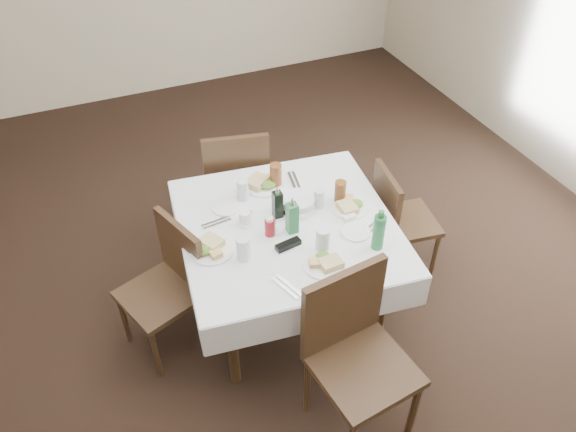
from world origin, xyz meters
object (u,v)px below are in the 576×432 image
Objects in this scene: chair_north at (236,177)px; bread_basket at (298,203)px; oil_cruet_green at (292,217)px; oil_cruet_dark at (277,203)px; water_n at (243,190)px; coffee_mug at (245,218)px; water_w at (243,248)px; chair_west at (170,279)px; water_e at (319,198)px; chair_south at (354,345)px; dining_table at (287,234)px; ketchup_bottle at (270,227)px; green_bottle at (379,232)px; chair_east at (397,215)px; water_s at (323,239)px.

bread_basket is at bearing -76.93° from chair_north.
oil_cruet_dark is at bearing 99.43° from oil_cruet_green.
water_n is 0.24m from coffee_mug.
chair_west is at bearing 148.79° from water_w.
oil_cruet_green reaches higher than water_e.
water_e is at bearing 76.17° from chair_south.
ketchup_bottle is at bearing -161.13° from dining_table.
oil_cruet_green is (-0.02, 0.76, 0.29)m from chair_south.
green_bottle is (0.56, -0.72, 0.05)m from water_n.
green_bottle is (-0.46, -0.46, 0.40)m from chair_east.
chair_west is 6.00× the size of water_w.
oil_cruet_dark reaches higher than ketchup_bottle.
ketchup_bottle is (-0.38, -0.13, 0.00)m from water_e.
chair_west reaches higher than dining_table.
coffee_mug is (-0.23, 0.18, -0.07)m from oil_cruet_green.
water_w is at bearing 166.09° from water_s.
oil_cruet_dark reaches higher than chair_west.
dining_table is 5.52× the size of oil_cruet_green.
chair_north is 1.34m from green_bottle.
coffee_mug is (-0.10, 0.16, -0.02)m from ketchup_bottle.
green_bottle reaches higher than bread_basket.
water_n is 0.38m from ketchup_bottle.
dining_table is at bearing -86.80° from chair_north.
ketchup_bottle is at bearing 31.13° from water_w.
chair_south is 0.84m from ketchup_bottle.
chair_east is at bearing 11.81° from water_w.
oil_cruet_green is at bearing -10.77° from chair_west.
chair_south is at bearing -129.76° from green_bottle.
chair_south is at bearing -78.88° from ketchup_bottle.
water_w is (-1.19, -0.25, 0.35)m from chair_east.
oil_cruet_dark reaches higher than water_s.
bread_basket is 0.88× the size of green_bottle.
water_n is 0.59× the size of bread_basket.
green_bottle is at bearing -38.69° from oil_cruet_green.
water_w is 0.41m from oil_cruet_dark.
water_s reaches higher than ketchup_bottle.
chair_east is 0.76m from green_bottle.
oil_cruet_dark is (-0.02, 0.09, 0.18)m from dining_table.
water_e is (0.41, -0.25, -0.01)m from water_n.
chair_west is 0.57m from water_w.
water_e reaches higher than bread_basket.
green_bottle reaches higher than water_n.
oil_cruet_green is at bearing 16.75° from water_w.
green_bottle is at bearing -52.27° from water_n.
ketchup_bottle is (0.03, -0.38, -0.01)m from water_n.
water_s is 0.51m from coffee_mug.
chair_east is 0.95m from oil_cruet_green.
water_n is (-1.02, 0.26, 0.35)m from chair_east.
bread_basket is (0.12, 0.12, 0.12)m from dining_table.
water_e is 0.45× the size of green_bottle.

